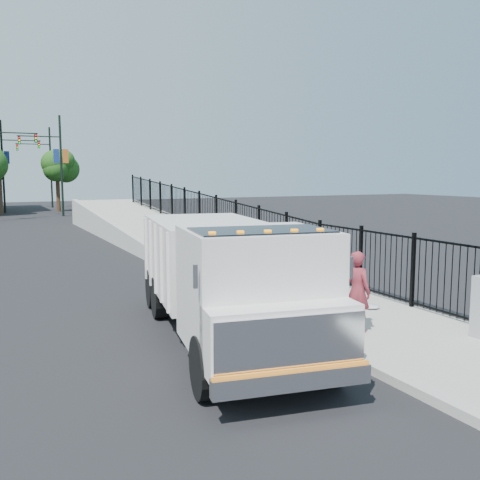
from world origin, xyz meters
name	(u,v)px	position (x,y,z in m)	size (l,w,h in m)	color
ground	(289,330)	(0.00, 0.00, 0.00)	(120.00, 120.00, 0.00)	black
sidewalk	(423,340)	(1.93, -2.00, 0.06)	(3.55, 12.00, 0.12)	#9E998E
curb	(345,354)	(0.00, -2.00, 0.08)	(0.30, 12.00, 0.16)	#ADAAA3
ramp	(158,242)	(2.12, 16.00, 0.00)	(3.95, 24.00, 1.70)	#9E998E
iron_fence	(216,230)	(3.55, 12.00, 0.90)	(0.10, 28.00, 1.80)	black
truck	(226,273)	(-1.59, -0.17, 1.43)	(3.56, 7.71, 2.54)	black
worker	(357,291)	(1.02, -1.03, 0.97)	(0.62, 0.41, 1.69)	maroon
debris	(371,306)	(2.53, 0.31, 0.17)	(0.42, 0.42, 0.10)	silver
light_pole_1	(57,162)	(-0.03, 35.30, 4.36)	(3.78, 0.22, 8.00)	black
light_pole_2	(6,163)	(-3.46, 41.40, 4.36)	(3.77, 0.22, 8.00)	black
light_pole_3	(48,164)	(0.61, 47.19, 4.36)	(3.77, 0.22, 8.00)	black
tree_1	(57,168)	(0.69, 40.96, 3.92)	(2.28, 2.28, 5.14)	#382314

